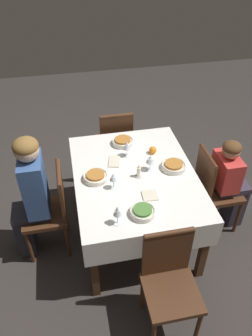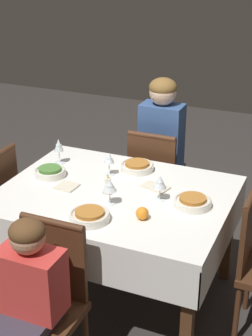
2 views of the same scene
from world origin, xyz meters
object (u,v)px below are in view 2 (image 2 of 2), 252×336
wine_glass_east (160,183)px  napkin_red_folded (155,187)px  bowl_south (90,216)px  wine_glass_west (59,146)px  wine_glass_north (109,159)px  person_adult_denim (163,147)px  chair_south (45,299)px  dining_table (115,205)px  chair_north (156,180)px  candle_centerpiece (108,187)px  bowl_east (193,202)px  bowl_west (50,172)px  bowl_north (137,166)px  napkin_spare_side (67,187)px  orange_fruit (142,213)px  person_child_red (26,311)px  wine_glass_south (110,186)px

wine_glass_east → napkin_red_folded: 0.18m
bowl_south → wine_glass_west: (-0.52, 0.59, 0.09)m
wine_glass_north → napkin_red_folded: wine_glass_north is taller
person_adult_denim → chair_south: bearing=88.8°
dining_table → chair_north: size_ratio=1.52×
wine_glass_north → candle_centerpiece: wine_glass_north is taller
bowl_east → bowl_south: bearing=-141.4°
person_adult_denim → bowl_west: person_adult_denim is taller
dining_table → bowl_east: (0.46, 0.02, 0.11)m
bowl_north → candle_centerpiece: candle_centerpiece is taller
bowl_south → candle_centerpiece: (-0.05, 0.32, 0.01)m
dining_table → person_adult_denim: (-0.01, 0.88, 0.04)m
wine_glass_east → wine_glass_west: wine_glass_west is taller
wine_glass_west → chair_south: bearing=-64.5°
dining_table → wine_glass_north: (-0.13, 0.21, 0.20)m
chair_south → napkin_spare_side: chair_south is taller
chair_north → bowl_south: 1.12m
napkin_spare_side → wine_glass_east: bearing=7.0°
wine_glass_north → bowl_east: 0.63m
bowl_west → napkin_red_folded: bearing=8.3°
bowl_west → bowl_north: bearing=31.9°
bowl_east → candle_centerpiece: size_ratio=1.73×
bowl_east → person_adult_denim: bearing=118.7°
chair_south → orange_fruit: chair_south is taller
bowl_east → bowl_west: (-0.93, 0.03, 0.00)m
person_child_red → bowl_north: (0.05, 1.23, 0.22)m
bowl_north → wine_glass_west: size_ratio=1.25×
candle_centerpiece → orange_fruit: size_ratio=1.75×
wine_glass_south → napkin_red_folded: (0.16, 0.28, -0.11)m
orange_fruit → wine_glass_south: bearing=159.2°
bowl_north → wine_glass_north: wine_glass_north is taller
bowl_east → wine_glass_east: 0.21m
napkin_spare_side → chair_north: bearing=70.7°
bowl_south → napkin_red_folded: bearing=69.1°
dining_table → napkin_spare_side: size_ratio=10.64×
dining_table → person_child_red: size_ratio=1.36×
wine_glass_west → person_child_red: bearing=-67.7°
chair_north → napkin_spare_side: 0.88m
dining_table → wine_glass_north: wine_glass_north is taller
bowl_west → orange_fruit: orange_fruit is taller
wine_glass_south → napkin_red_folded: wine_glass_south is taller
wine_glass_south → person_adult_denim: bearing=92.4°
dining_table → person_child_red: 0.91m
candle_centerpiece → chair_south: bearing=-90.7°
wine_glass_east → candle_centerpiece: 0.32m
chair_south → wine_glass_south: (0.08, 0.60, 0.36)m
chair_south → wine_glass_south: bearing=82.7°
chair_north → bowl_north: size_ratio=4.16×
bowl_north → wine_glass_north: size_ratio=1.40×
bowl_north → bowl_west: 0.55m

